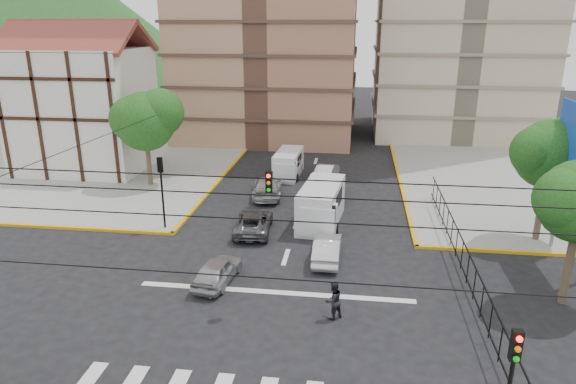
% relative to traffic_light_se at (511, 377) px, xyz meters
% --- Properties ---
extents(ground, '(160.00, 160.00, 0.00)m').
position_rel_traffic_light_se_xyz_m(ground, '(-7.80, 7.80, -3.11)').
color(ground, black).
rests_on(ground, ground).
extents(sidewalk_nw, '(26.00, 26.00, 0.15)m').
position_rel_traffic_light_se_xyz_m(sidewalk_nw, '(-27.80, 27.80, -3.04)').
color(sidewalk_nw, gray).
rests_on(sidewalk_nw, ground).
extents(sidewalk_ne, '(26.00, 26.00, 0.15)m').
position_rel_traffic_light_se_xyz_m(sidewalk_ne, '(12.20, 27.80, -3.04)').
color(sidewalk_ne, gray).
rests_on(sidewalk_ne, ground).
extents(stop_line, '(13.00, 0.40, 0.01)m').
position_rel_traffic_light_se_xyz_m(stop_line, '(-7.80, 9.00, -3.11)').
color(stop_line, silver).
rests_on(stop_line, ground).
extents(tudor_building, '(10.80, 8.05, 12.23)m').
position_rel_traffic_light_se_xyz_m(tudor_building, '(-26.80, 27.80, 2.14)').
color(tudor_building, silver).
rests_on(tudor_building, ground).
extents(distant_hill, '(70.00, 70.00, 28.00)m').
position_rel_traffic_light_se_xyz_m(distant_hill, '(-62.80, 77.80, 10.89)').
color(distant_hill, '#234B19').
rests_on(distant_hill, ground).
extents(park_fence, '(0.10, 22.50, 1.66)m').
position_rel_traffic_light_se_xyz_m(park_fence, '(1.20, 12.30, -3.11)').
color(park_fence, black).
rests_on(park_fence, ground).
extents(tree_park_c, '(4.65, 3.80, 7.25)m').
position_rel_traffic_light_se_xyz_m(tree_park_c, '(6.29, 16.81, 2.22)').
color(tree_park_c, '#473828').
rests_on(tree_park_c, ground).
extents(tree_tudor, '(5.39, 4.40, 7.43)m').
position_rel_traffic_light_se_xyz_m(tree_tudor, '(-19.70, 23.81, 2.11)').
color(tree_tudor, '#473828').
rests_on(tree_tudor, ground).
extents(traffic_light_se, '(0.28, 0.22, 4.40)m').
position_rel_traffic_light_se_xyz_m(traffic_light_se, '(0.00, 0.00, 0.00)').
color(traffic_light_se, black).
rests_on(traffic_light_se, ground).
extents(traffic_light_nw, '(0.28, 0.22, 4.40)m').
position_rel_traffic_light_se_xyz_m(traffic_light_nw, '(-15.60, 15.60, 0.00)').
color(traffic_light_nw, black).
rests_on(traffic_light_nw, ground).
extents(traffic_light_hanging, '(18.00, 9.12, 0.92)m').
position_rel_traffic_light_se_xyz_m(traffic_light_hanging, '(-7.80, 5.76, 2.79)').
color(traffic_light_hanging, black).
rests_on(traffic_light_hanging, ground).
extents(van_right_lane, '(2.78, 5.75, 2.49)m').
position_rel_traffic_light_se_xyz_m(van_right_lane, '(-6.28, 17.65, -1.90)').
color(van_right_lane, silver).
rests_on(van_right_lane, ground).
extents(van_left_lane, '(2.04, 4.68, 2.07)m').
position_rel_traffic_light_se_xyz_m(van_left_lane, '(-9.65, 27.59, -2.11)').
color(van_left_lane, silver).
rests_on(van_left_lane, ground).
extents(car_silver_front_left, '(1.93, 3.85, 1.26)m').
position_rel_traffic_light_se_xyz_m(car_silver_front_left, '(-10.71, 9.60, -2.48)').
color(car_silver_front_left, '#A4A3A8').
rests_on(car_silver_front_left, ground).
extents(car_white_front_right, '(1.40, 3.93, 1.29)m').
position_rel_traffic_light_se_xyz_m(car_white_front_right, '(-5.59, 12.78, -2.47)').
color(car_white_front_right, silver).
rests_on(car_white_front_right, ground).
extents(car_grey_mid_left, '(2.38, 4.59, 1.24)m').
position_rel_traffic_light_se_xyz_m(car_grey_mid_left, '(-10.19, 16.00, -2.49)').
color(car_grey_mid_left, '#55575D').
rests_on(car_grey_mid_left, ground).
extents(car_silver_rear_left, '(2.63, 5.16, 1.44)m').
position_rel_traffic_light_se_xyz_m(car_silver_rear_left, '(-10.50, 22.62, -2.39)').
color(car_silver_rear_left, '#B1B1B6').
rests_on(car_silver_rear_left, ground).
extents(car_darkgrey_mid_right, '(1.79, 3.85, 1.28)m').
position_rel_traffic_light_se_xyz_m(car_darkgrey_mid_right, '(-5.74, 23.04, -2.47)').
color(car_darkgrey_mid_right, '#252527').
rests_on(car_darkgrey_mid_right, ground).
extents(car_white_rear_right, '(1.96, 4.04, 1.28)m').
position_rel_traffic_light_se_xyz_m(car_white_rear_right, '(-6.49, 27.35, -2.47)').
color(car_white_rear_right, silver).
rests_on(car_white_rear_right, ground).
extents(pedestrian_crosswalk, '(1.06, 1.05, 1.73)m').
position_rel_traffic_light_se_xyz_m(pedestrian_crosswalk, '(-5.00, 7.17, -2.25)').
color(pedestrian_crosswalk, black).
rests_on(pedestrian_crosswalk, ground).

